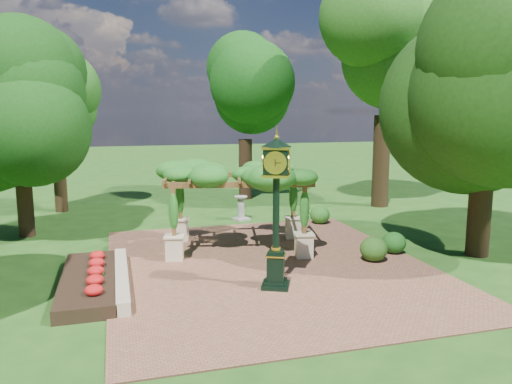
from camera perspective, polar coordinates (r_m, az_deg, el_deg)
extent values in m
plane|color=#1E4714|center=(15.40, 2.59, -9.56)|extent=(120.00, 120.00, 0.00)
cube|color=brown|center=(16.29, 1.46, -8.41)|extent=(10.00, 12.00, 0.04)
cube|color=#C6B793|center=(15.08, -15.09, -9.48)|extent=(0.35, 5.00, 0.40)
cube|color=red|center=(15.11, -18.55, -9.69)|extent=(1.50, 5.00, 0.36)
cube|color=black|center=(14.35, 2.26, -10.58)|extent=(0.99, 0.99, 0.11)
cube|color=black|center=(14.18, 2.27, -8.65)|extent=(0.62, 0.62, 0.84)
cube|color=gold|center=(14.07, 2.28, -7.20)|extent=(0.69, 0.69, 0.04)
cylinder|color=black|center=(13.78, 2.31, -2.33)|extent=(0.25, 0.25, 2.16)
cube|color=black|center=(13.57, 2.35, 3.50)|extent=(0.86, 0.86, 0.66)
cylinder|color=beige|center=(13.23, 2.21, 3.35)|extent=(0.53, 0.25, 0.56)
cone|color=black|center=(13.52, 2.37, 5.67)|extent=(1.11, 1.11, 0.23)
sphere|color=gold|center=(13.52, 2.37, 6.27)|extent=(0.13, 0.13, 0.13)
cube|color=beige|center=(16.98, -9.29, -6.35)|extent=(0.67, 0.67, 0.79)
cube|color=brown|center=(16.69, -9.40, -2.23)|extent=(0.17, 0.17, 1.62)
cube|color=beige|center=(17.12, 5.49, -6.13)|extent=(0.67, 0.67, 0.79)
cube|color=brown|center=(16.84, 5.56, -2.05)|extent=(0.17, 0.17, 1.62)
cube|color=beige|center=(19.50, -8.58, -4.29)|extent=(0.67, 0.67, 0.79)
cube|color=brown|center=(19.25, -8.67, -0.69)|extent=(0.17, 0.17, 1.62)
cube|color=beige|center=(19.63, 4.25, -4.12)|extent=(0.67, 0.67, 0.79)
cube|color=brown|center=(19.38, 4.30, -0.54)|extent=(0.17, 0.17, 1.62)
cube|color=brown|center=(16.47, -1.91, 0.84)|extent=(4.98, 1.18, 0.19)
cube|color=brown|center=(19.06, -2.18, 1.98)|extent=(4.98, 1.18, 0.19)
ellipsoid|color=#1F5D1A|center=(17.74, -2.06, 2.21)|extent=(5.61, 4.13, 0.87)
cube|color=#9A9A91|center=(22.99, -1.72, -3.08)|extent=(0.80, 0.80, 0.11)
cylinder|color=#9A9A91|center=(22.89, -1.72, -1.84)|extent=(0.41, 0.41, 1.01)
cylinder|color=#9A9A91|center=(22.79, -1.73, -0.54)|extent=(0.76, 0.76, 0.06)
ellipsoid|color=#254F16|center=(17.05, 13.30, -6.35)|extent=(1.05, 1.05, 0.82)
ellipsoid|color=#194E15|center=(18.16, 15.49, -5.60)|extent=(1.08, 1.08, 0.75)
ellipsoid|color=#27681E|center=(22.23, 7.31, -2.59)|extent=(0.97, 0.97, 0.79)
cylinder|color=#382116|center=(21.82, -24.91, -0.77)|extent=(0.62, 0.62, 2.99)
ellipsoid|color=#11360D|center=(21.55, -25.61, 9.37)|extent=(4.34, 4.34, 4.72)
cylinder|color=#322413|center=(26.57, -21.46, 0.86)|extent=(0.61, 0.61, 2.77)
ellipsoid|color=#205017|center=(26.33, -21.92, 8.58)|extent=(3.42, 3.42, 4.38)
cylinder|color=black|center=(28.39, -1.22, 2.62)|extent=(0.75, 0.75, 3.38)
ellipsoid|color=#124110|center=(28.23, -1.25, 11.46)|extent=(4.49, 4.49, 5.34)
cylinder|color=black|center=(26.82, 14.10, 3.43)|extent=(0.87, 0.87, 4.76)
ellipsoid|color=#285B1A|center=(26.93, 14.63, 16.53)|extent=(5.42, 5.42, 7.51)
cylinder|color=#342114|center=(18.75, 24.22, -1.54)|extent=(0.77, 0.77, 3.43)
ellipsoid|color=#16370D|center=(18.51, 25.14, 12.05)|extent=(5.78, 5.78, 5.42)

